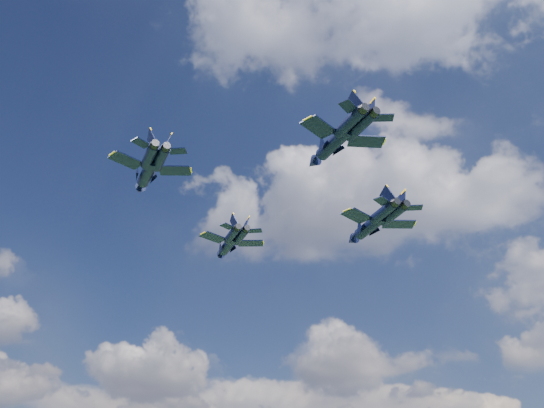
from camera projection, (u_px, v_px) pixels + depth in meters
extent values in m
cylinder|color=black|center=(229.00, 244.00, 107.64)|extent=(6.87, 7.71, 1.73)
cone|color=black|center=(220.00, 256.00, 112.22)|extent=(2.85, 2.96, 1.63)
ellipsoid|color=brown|center=(224.00, 249.00, 110.49)|extent=(2.48, 2.70, 0.79)
cube|color=black|center=(213.00, 237.00, 104.97)|extent=(4.27, 5.06, 0.17)
cube|color=black|center=(251.00, 243.00, 107.16)|extent=(4.96, 3.74, 0.17)
cube|color=black|center=(227.00, 226.00, 101.10)|extent=(2.19, 2.67, 0.13)
cube|color=black|center=(255.00, 231.00, 102.67)|extent=(2.55, 1.89, 0.13)
cube|color=black|center=(234.00, 222.00, 102.82)|extent=(2.33, 1.83, 2.89)
cube|color=black|center=(246.00, 224.00, 103.48)|extent=(1.68, 2.58, 2.89)
cylinder|color=black|center=(148.00, 172.00, 83.81)|extent=(6.88, 7.36, 1.68)
cone|color=black|center=(139.00, 190.00, 88.20)|extent=(2.80, 2.86, 1.59)
ellipsoid|color=brown|center=(143.00, 179.00, 86.55)|extent=(2.47, 2.59, 0.77)
cube|color=black|center=(126.00, 160.00, 81.13)|extent=(4.06, 4.92, 0.17)
cube|color=black|center=(175.00, 171.00, 83.46)|extent=(4.87, 3.76, 0.17)
cube|color=black|center=(141.00, 143.00, 77.44)|extent=(2.08, 2.58, 0.13)
cube|color=black|center=(178.00, 151.00, 79.12)|extent=(2.51, 1.90, 0.13)
cube|color=black|center=(151.00, 140.00, 79.15)|extent=(2.33, 1.70, 2.81)
cube|color=black|center=(167.00, 143.00, 79.86)|extent=(1.64, 2.47, 2.81)
cylinder|color=black|center=(371.00, 226.00, 99.89)|extent=(8.12, 8.72, 1.99)
cone|color=black|center=(352.00, 240.00, 105.09)|extent=(3.32, 3.39, 1.88)
ellipsoid|color=brown|center=(359.00, 231.00, 103.14)|extent=(2.92, 3.07, 0.91)
cube|color=black|center=(357.00, 216.00, 96.73)|extent=(4.81, 5.83, 0.20)
cube|color=black|center=(399.00, 224.00, 99.46)|extent=(5.76, 4.43, 0.20)
cube|color=black|center=(382.00, 201.00, 92.36)|extent=(2.47, 3.06, 0.15)
cube|color=black|center=(414.00, 208.00, 94.33)|extent=(2.97, 2.25, 0.15)
cube|color=black|center=(387.00, 197.00, 94.37)|extent=(2.75, 2.02, 3.33)
cube|color=black|center=(401.00, 200.00, 95.21)|extent=(1.95, 2.93, 3.33)
cylinder|color=black|center=(335.00, 142.00, 76.39)|extent=(7.39, 7.32, 1.73)
cone|color=black|center=(313.00, 163.00, 80.80)|extent=(2.93, 2.92, 1.64)
ellipsoid|color=brown|center=(322.00, 151.00, 79.15)|extent=(2.62, 2.60, 0.79)
cube|color=black|center=(319.00, 127.00, 73.51)|extent=(4.01, 5.05, 0.17)
cube|color=black|center=(366.00, 141.00, 76.22)|extent=(5.06, 4.06, 0.17)
cube|color=black|center=(348.00, 106.00, 69.86)|extent=(2.04, 2.63, 0.13)
cube|color=black|center=(384.00, 118.00, 71.82)|extent=(2.64, 2.07, 0.13)
cube|color=black|center=(354.00, 104.00, 71.67)|extent=(2.49, 1.70, 2.90)
cube|color=black|center=(369.00, 109.00, 72.50)|extent=(1.70, 2.47, 2.90)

